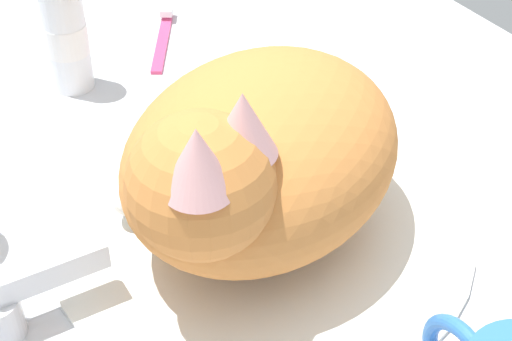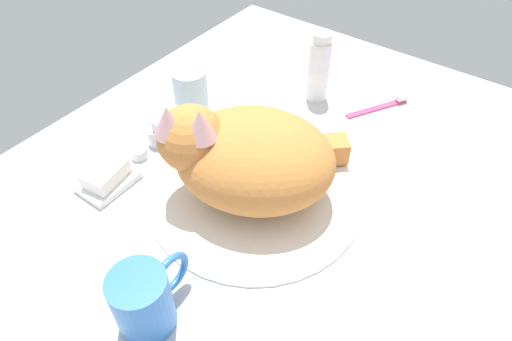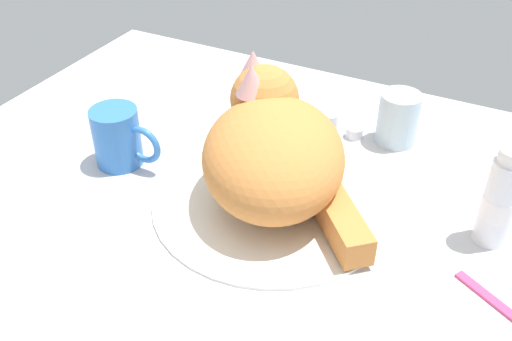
# 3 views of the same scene
# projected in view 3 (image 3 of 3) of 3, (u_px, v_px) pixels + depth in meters

# --- Properties ---
(ground_plane) EXTENTS (1.10, 0.83, 0.03)m
(ground_plane) POSITION_uv_depth(u_px,v_px,m) (272.00, 209.00, 0.83)
(ground_plane) COLOR silver
(sink_basin) EXTENTS (0.34, 0.34, 0.01)m
(sink_basin) POSITION_uv_depth(u_px,v_px,m) (272.00, 199.00, 0.82)
(sink_basin) COLOR silver
(sink_basin) RESTS_ON ground_plane
(faucet) EXTENTS (0.12, 0.10, 0.05)m
(faucet) POSITION_uv_depth(u_px,v_px,m) (325.00, 122.00, 0.96)
(faucet) COLOR silver
(faucet) RESTS_ON ground_plane
(cat) EXTENTS (0.31, 0.30, 0.17)m
(cat) POSITION_uv_depth(u_px,v_px,m) (274.00, 148.00, 0.79)
(cat) COLOR #D17F3D
(cat) RESTS_ON sink_basin
(coffee_mug) EXTENTS (0.11, 0.07, 0.09)m
(coffee_mug) POSITION_uv_depth(u_px,v_px,m) (119.00, 137.00, 0.88)
(coffee_mug) COLOR #3372C6
(coffee_mug) RESTS_ON ground_plane
(rinse_cup) EXTENTS (0.06, 0.06, 0.09)m
(rinse_cup) POSITION_uv_depth(u_px,v_px,m) (398.00, 118.00, 0.93)
(rinse_cup) COLOR silver
(rinse_cup) RESTS_ON ground_plane
(soap_dish) EXTENTS (0.09, 0.06, 0.01)m
(soap_dish) POSITION_uv_depth(u_px,v_px,m) (260.00, 112.00, 1.01)
(soap_dish) COLOR white
(soap_dish) RESTS_ON ground_plane
(soap_bar) EXTENTS (0.08, 0.06, 0.03)m
(soap_bar) POSITION_uv_depth(u_px,v_px,m) (260.00, 103.00, 1.00)
(soap_bar) COLOR white
(soap_bar) RESTS_ON soap_dish
(toothpaste_bottle) EXTENTS (0.04, 0.04, 0.14)m
(toothpaste_bottle) POSITION_uv_depth(u_px,v_px,m) (500.00, 200.00, 0.72)
(toothpaste_bottle) COLOR white
(toothpaste_bottle) RESTS_ON ground_plane
(toothbrush) EXTENTS (0.12, 0.08, 0.02)m
(toothbrush) POSITION_uv_depth(u_px,v_px,m) (512.00, 313.00, 0.66)
(toothbrush) COLOR #D83F72
(toothbrush) RESTS_ON ground_plane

